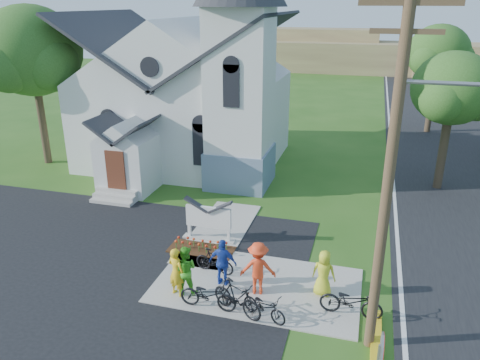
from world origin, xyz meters
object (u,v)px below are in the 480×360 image
(utility_pole, at_px, (393,167))
(bike_0, at_px, (208,295))
(cyclist_2, at_px, (223,262))
(bike_2, at_px, (264,306))
(cyclist_0, at_px, (176,272))
(church_sign, at_px, (208,218))
(cyclist_3, at_px, (258,268))
(bike_3, at_px, (237,298))
(cyclist_1, at_px, (185,270))
(bike_1, at_px, (214,261))
(cyclist_4, at_px, (324,273))
(bike_4, at_px, (351,301))

(utility_pole, bearing_deg, bike_0, 176.60)
(cyclist_2, bearing_deg, bike_2, 144.92)
(cyclist_0, height_order, bike_0, cyclist_0)
(church_sign, height_order, cyclist_3, cyclist_3)
(utility_pole, xyz_separation_m, bike_3, (-4.09, 0.30, -4.79))
(cyclist_0, height_order, bike_3, cyclist_0)
(bike_0, xyz_separation_m, cyclist_2, (0.04, 1.44, 0.36))
(cyclist_0, xyz_separation_m, bike_3, (2.21, -0.44, -0.29))
(utility_pole, xyz_separation_m, bike_2, (-3.21, 0.30, -4.94))
(church_sign, bearing_deg, cyclist_1, -82.55)
(utility_pole, height_order, cyclist_3, utility_pole)
(cyclist_2, xyz_separation_m, cyclist_3, (1.27, -0.16, 0.08))
(cyclist_1, distance_m, bike_1, 1.58)
(cyclist_0, bearing_deg, bike_2, -168.04)
(cyclist_1, xyz_separation_m, cyclist_4, (4.45, 1.13, -0.05))
(cyclist_2, distance_m, cyclist_3, 1.28)
(utility_pole, distance_m, cyclist_4, 5.24)
(bike_2, height_order, bike_3, bike_3)
(church_sign, distance_m, bike_3, 5.07)
(bike_0, xyz_separation_m, cyclist_3, (1.31, 1.28, 0.43))
(cyclist_1, distance_m, bike_2, 2.95)
(bike_2, xyz_separation_m, cyclist_3, (-0.52, 1.28, 0.51))
(cyclist_0, height_order, cyclist_1, cyclist_0)
(bike_2, bearing_deg, bike_3, 113.81)
(cyclist_1, distance_m, bike_4, 5.42)
(utility_pole, relative_size, bike_3, 5.30)
(utility_pole, height_order, cyclist_2, utility_pole)
(bike_1, xyz_separation_m, cyclist_4, (3.91, -0.30, 0.35))
(cyclist_2, bearing_deg, cyclist_4, -170.97)
(utility_pole, relative_size, cyclist_4, 6.19)
(cyclist_4, bearing_deg, cyclist_2, 12.95)
(cyclist_1, xyz_separation_m, bike_1, (0.54, 1.43, -0.39))
(church_sign, distance_m, bike_0, 4.68)
(bike_0, bearing_deg, cyclist_4, -62.19)
(cyclist_0, bearing_deg, church_sign, -66.06)
(utility_pole, distance_m, cyclist_1, 7.61)
(cyclist_2, relative_size, bike_4, 0.88)
(cyclist_0, height_order, cyclist_2, cyclist_0)
(utility_pole, distance_m, cyclist_0, 7.77)
(bike_0, height_order, bike_4, bike_4)
(bike_0, xyz_separation_m, bike_1, (-0.49, 2.06, -0.03))
(bike_0, bearing_deg, cyclist_0, 71.28)
(utility_pole, xyz_separation_m, cyclist_2, (-5.00, 1.74, -4.50))
(bike_0, xyz_separation_m, bike_4, (4.38, 0.84, 0.02))
(bike_0, relative_size, bike_1, 1.22)
(utility_pole, bearing_deg, cyclist_1, 171.35)
(bike_3, bearing_deg, bike_2, -65.97)
(cyclist_0, height_order, cyclist_4, cyclist_0)
(bike_2, height_order, bike_4, bike_4)
(cyclist_0, height_order, bike_1, cyclist_0)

